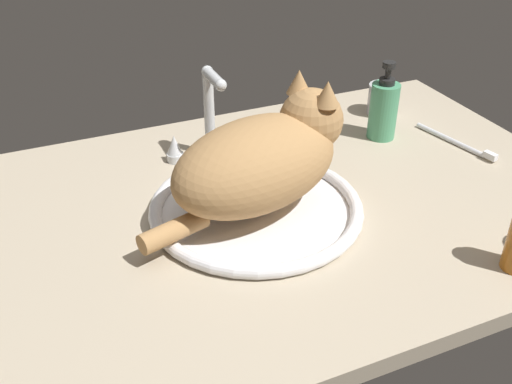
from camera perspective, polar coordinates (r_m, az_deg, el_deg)
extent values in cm
cube|color=#B7A88E|center=(99.62, 0.49, -2.01)|extent=(117.34, 72.95, 3.00)
torus|color=white|center=(96.39, 0.00, -1.46)|extent=(35.25, 35.25, 2.19)
cylinder|color=white|center=(96.84, 0.00, -1.85)|extent=(31.97, 31.97, 0.60)
cylinder|color=silver|center=(114.02, -4.42, 4.34)|extent=(4.00, 4.00, 2.65)
cylinder|color=silver|center=(110.34, -4.60, 8.18)|extent=(2.00, 2.00, 14.10)
sphere|color=silver|center=(107.64, -4.76, 11.60)|extent=(2.20, 2.20, 2.20)
cylinder|color=silver|center=(104.58, -4.12, 10.99)|extent=(2.00, 6.92, 2.00)
sphere|color=silver|center=(101.55, -3.45, 10.34)|extent=(2.10, 2.10, 2.10)
cylinder|color=silver|center=(112.48, -7.86, 3.39)|extent=(3.20, 3.20, 1.60)
cone|color=silver|center=(111.22, -7.96, 4.59)|extent=(2.88, 2.88, 3.75)
cylinder|color=silver|center=(116.47, -1.06, 4.78)|extent=(3.20, 3.20, 1.60)
cone|color=silver|center=(115.25, -1.07, 5.96)|extent=(2.88, 2.88, 3.75)
ellipsoid|color=tan|center=(92.13, 0.00, 2.72)|extent=(33.85, 26.09, 13.99)
sphere|color=tan|center=(97.58, 5.38, 6.99)|extent=(10.68, 10.68, 10.68)
cone|color=tan|center=(97.35, 4.20, 10.67)|extent=(4.06, 4.06, 4.00)
cone|color=tan|center=(93.26, 6.97, 9.51)|extent=(4.06, 4.06, 4.00)
ellipsoid|color=silver|center=(100.70, 6.97, 7.06)|extent=(4.38, 5.23, 3.42)
ellipsoid|color=silver|center=(98.72, 4.63, 4.31)|extent=(10.92, 11.98, 7.70)
cylinder|color=tan|center=(87.23, -8.01, -3.76)|extent=(11.43, 6.29, 3.20)
cylinder|color=#B2B5BA|center=(132.53, 12.24, 8.59)|extent=(6.57, 6.57, 5.76)
cylinder|color=silver|center=(131.25, 12.41, 9.94)|extent=(6.70, 6.70, 1.00)
cylinder|color=#4C9E70|center=(120.95, 12.29, 7.69)|extent=(5.63, 5.63, 11.40)
cylinder|color=black|center=(118.53, 12.64, 10.46)|extent=(3.09, 3.09, 1.20)
cylinder|color=black|center=(117.94, 12.74, 11.21)|extent=(1.13, 1.13, 2.15)
cylinder|color=black|center=(117.36, 12.84, 11.97)|extent=(2.53, 2.53, 1.20)
cylinder|color=silver|center=(124.75, 18.31, 4.87)|extent=(4.30, 16.38, 1.00)
cube|color=white|center=(119.86, 21.84, 3.30)|extent=(1.70, 2.79, 1.20)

